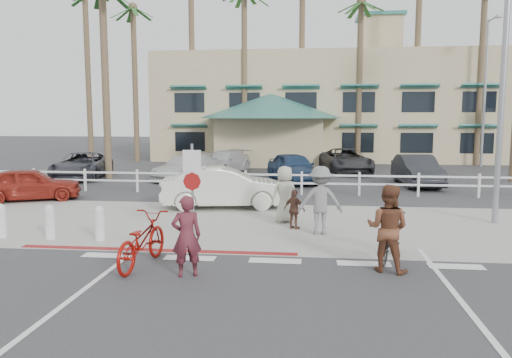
# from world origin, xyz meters

# --- Properties ---
(ground) EXTENTS (140.00, 140.00, 0.00)m
(ground) POSITION_xyz_m (0.00, 0.00, 0.00)
(ground) COLOR #333335
(bike_path) EXTENTS (12.00, 16.00, 0.01)m
(bike_path) POSITION_xyz_m (0.00, -2.00, 0.00)
(bike_path) COLOR #333335
(bike_path) RESTS_ON ground
(sidewalk_plaza) EXTENTS (22.00, 7.00, 0.01)m
(sidewalk_plaza) POSITION_xyz_m (0.00, 4.50, 0.01)
(sidewalk_plaza) COLOR gray
(sidewalk_plaza) RESTS_ON ground
(cross_street) EXTENTS (40.00, 5.00, 0.01)m
(cross_street) POSITION_xyz_m (0.00, 8.50, 0.00)
(cross_street) COLOR #333335
(cross_street) RESTS_ON ground
(parking_lot) EXTENTS (50.00, 16.00, 0.01)m
(parking_lot) POSITION_xyz_m (0.00, 18.00, 0.00)
(parking_lot) COLOR #333335
(parking_lot) RESTS_ON ground
(curb_red) EXTENTS (7.00, 0.25, 0.02)m
(curb_red) POSITION_xyz_m (-3.00, 1.20, 0.01)
(curb_red) COLOR maroon
(curb_red) RESTS_ON ground
(rail_fence) EXTENTS (29.40, 0.16, 1.00)m
(rail_fence) POSITION_xyz_m (0.50, 10.50, 0.50)
(rail_fence) COLOR silver
(rail_fence) RESTS_ON ground
(building) EXTENTS (28.00, 16.00, 11.30)m
(building) POSITION_xyz_m (2.00, 31.00, 5.65)
(building) COLOR #C7B388
(building) RESTS_ON ground
(sign_post) EXTENTS (0.50, 0.10, 2.90)m
(sign_post) POSITION_xyz_m (-2.30, 2.20, 1.45)
(sign_post) COLOR gray
(sign_post) RESTS_ON ground
(bollard_0) EXTENTS (0.26, 0.26, 0.95)m
(bollard_0) POSITION_xyz_m (-4.80, 2.00, 0.47)
(bollard_0) COLOR silver
(bollard_0) RESTS_ON ground
(bollard_1) EXTENTS (0.26, 0.26, 0.95)m
(bollard_1) POSITION_xyz_m (-6.20, 2.00, 0.47)
(bollard_1) COLOR silver
(bollard_1) RESTS_ON ground
(bollard_2) EXTENTS (0.26, 0.26, 0.95)m
(bollard_2) POSITION_xyz_m (-7.60, 2.00, 0.47)
(bollard_2) COLOR silver
(bollard_2) RESTS_ON ground
(streetlight_0) EXTENTS (0.60, 2.00, 9.00)m
(streetlight_0) POSITION_xyz_m (6.50, 5.50, 4.50)
(streetlight_0) COLOR gray
(streetlight_0) RESTS_ON ground
(streetlight_1) EXTENTS (0.60, 2.00, 9.50)m
(streetlight_1) POSITION_xyz_m (12.00, 24.00, 4.75)
(streetlight_1) COLOR gray
(streetlight_1) RESTS_ON ground
(palm_0) EXTENTS (4.00, 4.00, 15.00)m
(palm_0) POSITION_xyz_m (-16.00, 26.00, 7.50)
(palm_0) COLOR #1F521F
(palm_0) RESTS_ON ground
(palm_1) EXTENTS (4.00, 4.00, 13.00)m
(palm_1) POSITION_xyz_m (-12.00, 25.00, 6.50)
(palm_1) COLOR #1F521F
(palm_1) RESTS_ON ground
(palm_2) EXTENTS (4.00, 4.00, 16.00)m
(palm_2) POSITION_xyz_m (-8.00, 26.00, 8.00)
(palm_2) COLOR #1F521F
(palm_2) RESTS_ON ground
(palm_3) EXTENTS (4.00, 4.00, 14.00)m
(palm_3) POSITION_xyz_m (-4.00, 25.00, 7.00)
(palm_3) COLOR #1F521F
(palm_3) RESTS_ON ground
(palm_4) EXTENTS (4.00, 4.00, 15.00)m
(palm_4) POSITION_xyz_m (0.00, 26.00, 7.50)
(palm_4) COLOR #1F521F
(palm_4) RESTS_ON ground
(palm_5) EXTENTS (4.00, 4.00, 13.00)m
(palm_5) POSITION_xyz_m (4.00, 25.00, 6.50)
(palm_5) COLOR #1F521F
(palm_5) RESTS_ON ground
(palm_6) EXTENTS (4.00, 4.00, 17.00)m
(palm_6) POSITION_xyz_m (8.00, 26.00, 8.50)
(palm_6) COLOR #1F521F
(palm_6) RESTS_ON ground
(palm_7) EXTENTS (4.00, 4.00, 14.00)m
(palm_7) POSITION_xyz_m (12.00, 25.00, 7.00)
(palm_7) COLOR #1F521F
(palm_7) RESTS_ON ground
(palm_10) EXTENTS (4.00, 4.00, 12.00)m
(palm_10) POSITION_xyz_m (-10.00, 15.00, 6.00)
(palm_10) COLOR #1F521F
(palm_10) RESTS_ON ground
(bike_red) EXTENTS (1.03, 2.30, 1.17)m
(bike_red) POSITION_xyz_m (-2.91, -0.09, 0.58)
(bike_red) COLOR #8F0D07
(bike_red) RESTS_ON ground
(rider_red) EXTENTS (0.73, 0.61, 1.70)m
(rider_red) POSITION_xyz_m (-1.74, -0.67, 0.85)
(rider_red) COLOR #571F28
(rider_red) RESTS_ON ground
(bike_black) EXTENTS (1.11, 2.00, 1.16)m
(bike_black) POSITION_xyz_m (2.61, 0.99, 0.58)
(bike_black) COLOR black
(bike_black) RESTS_ON ground
(rider_black) EXTENTS (1.12, 1.01, 1.88)m
(rider_black) POSITION_xyz_m (2.43, 0.15, 0.94)
(rider_black) COLOR brown
(rider_black) RESTS_ON ground
(pedestrian_a) EXTENTS (1.28, 0.78, 1.93)m
(pedestrian_a) POSITION_xyz_m (1.06, 3.42, 0.97)
(pedestrian_a) COLOR slate
(pedestrian_a) RESTS_ON ground
(pedestrian_child) EXTENTS (0.75, 0.58, 1.18)m
(pedestrian_child) POSITION_xyz_m (0.32, 3.94, 0.59)
(pedestrian_child) COLOR brown
(pedestrian_child) RESTS_ON ground
(pedestrian_b) EXTENTS (1.04, 0.93, 1.78)m
(pedestrian_b) POSITION_xyz_m (-0.02, 4.88, 0.89)
(pedestrian_b) COLOR #A8A694
(pedestrian_b) RESTS_ON ground
(car_white_sedan) EXTENTS (4.75, 2.36, 1.50)m
(car_white_sedan) POSITION_xyz_m (-2.32, 7.15, 0.75)
(car_white_sedan) COLOR silver
(car_white_sedan) RESTS_ON ground
(car_red_compact) EXTENTS (4.14, 2.98, 1.31)m
(car_red_compact) POSITION_xyz_m (-10.28, 7.89, 0.66)
(car_red_compact) COLOR maroon
(car_red_compact) RESTS_ON ground
(lot_car_0) EXTENTS (3.08, 5.34, 1.40)m
(lot_car_0) POSITION_xyz_m (-11.43, 14.86, 0.70)
(lot_car_0) COLOR #2E3139
(lot_car_0) RESTS_ON ground
(lot_car_1) EXTENTS (3.44, 4.92, 1.32)m
(lot_car_1) POSITION_xyz_m (-5.75, 15.03, 0.66)
(lot_car_1) COLOR silver
(lot_car_1) RESTS_ON ground
(lot_car_2) EXTENTS (3.26, 4.74, 1.50)m
(lot_car_2) POSITION_xyz_m (-0.10, 14.51, 0.75)
(lot_car_2) COLOR navy
(lot_car_2) RESTS_ON ground
(lot_car_3) EXTENTS (1.83, 4.55, 1.47)m
(lot_car_3) POSITION_xyz_m (5.83, 13.98, 0.73)
(lot_car_3) COLOR #24262A
(lot_car_3) RESTS_ON ground
(lot_car_4) EXTENTS (3.24, 4.85, 1.31)m
(lot_car_4) POSITION_xyz_m (-4.36, 18.28, 0.65)
(lot_car_4) COLOR silver
(lot_car_4) RESTS_ON ground
(lot_car_5) EXTENTS (3.26, 5.52, 1.44)m
(lot_car_5) POSITION_xyz_m (2.82, 19.25, 0.72)
(lot_car_5) COLOR #2D2D31
(lot_car_5) RESTS_ON ground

